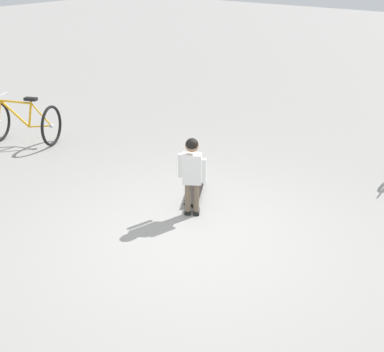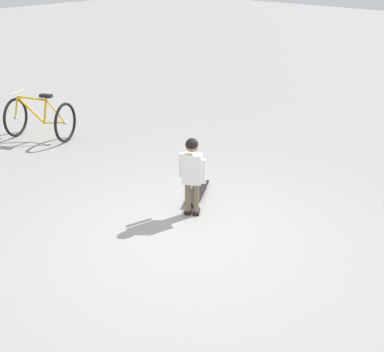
# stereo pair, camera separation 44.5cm
# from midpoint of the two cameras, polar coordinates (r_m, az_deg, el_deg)

# --- Properties ---
(ground_plane) EXTENTS (50.00, 50.00, 0.00)m
(ground_plane) POSITION_cam_midpoint_polar(r_m,az_deg,el_deg) (6.13, -2.47, -7.12)
(ground_plane) COLOR gray
(child_person) EXTENTS (0.27, 0.41, 1.06)m
(child_person) POSITION_cam_midpoint_polar(r_m,az_deg,el_deg) (6.38, -2.00, 0.84)
(child_person) COLOR brown
(child_person) RESTS_ON ground
(skateboard) EXTENTS (0.79, 0.56, 0.07)m
(skateboard) POSITION_cam_midpoint_polar(r_m,az_deg,el_deg) (7.12, -1.51, -1.84)
(skateboard) COLOR black
(skateboard) RESTS_ON ground
(bicycle_near) EXTENTS (1.10, 1.27, 0.85)m
(bicycle_near) POSITION_cam_midpoint_polar(r_m,az_deg,el_deg) (9.52, -19.57, 5.67)
(bicycle_near) COLOR black
(bicycle_near) RESTS_ON ground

